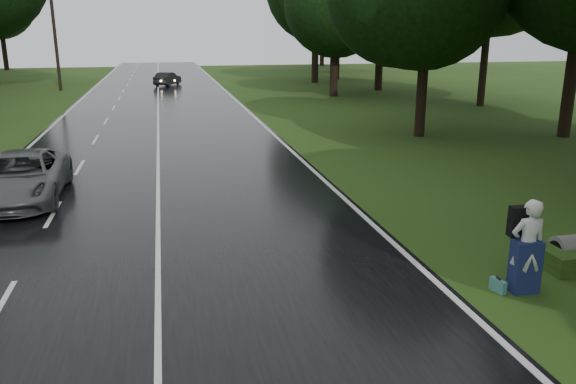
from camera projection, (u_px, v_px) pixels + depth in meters
name	position (u px, v px, depth m)	size (l,w,h in m)	color
ground	(158.00, 346.00, 9.75)	(160.00, 160.00, 0.00)	#294715
road	(158.00, 138.00, 28.53)	(12.00, 140.00, 0.04)	black
lane_center	(158.00, 137.00, 28.52)	(0.12, 140.00, 0.01)	silver
grey_car	(21.00, 177.00, 17.80)	(2.49, 5.39, 1.50)	#515456
far_car	(168.00, 79.00, 54.93)	(1.34, 3.84, 1.26)	black
hitchhiker	(526.00, 249.00, 11.57)	(0.76, 0.70, 1.99)	silver
suitcase	(498.00, 286.00, 11.75)	(0.11, 0.39, 0.28)	teal
utility_pole_far	(61.00, 91.00, 50.88)	(1.80, 0.28, 10.17)	black
tree_right_d	(419.00, 136.00, 29.08)	(8.20, 8.20, 12.82)	black
tree_right_e	(333.00, 96.00, 46.64)	(7.78, 7.78, 12.15)	black
tree_right_f	(315.00, 83.00, 58.62)	(10.04, 10.04, 15.69)	black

